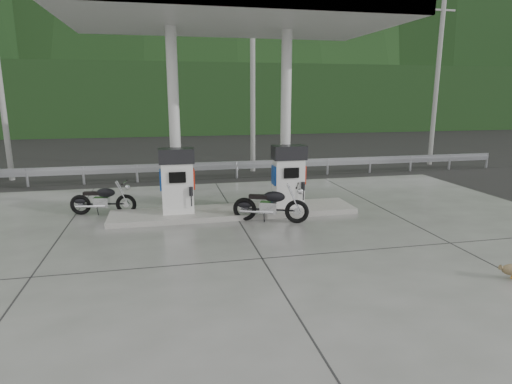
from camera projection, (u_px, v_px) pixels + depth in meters
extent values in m
plane|color=black|center=(253.00, 244.00, 9.97)|extent=(160.00, 160.00, 0.00)
cube|color=slate|center=(253.00, 243.00, 9.97)|extent=(18.00, 14.00, 0.02)
cube|color=gray|center=(235.00, 212.00, 12.33)|extent=(7.00, 1.40, 0.15)
cylinder|color=silver|center=(174.00, 121.00, 11.81)|extent=(0.30, 0.30, 5.00)
cylinder|color=silver|center=(286.00, 120.00, 12.47)|extent=(0.30, 0.30, 5.00)
cube|color=beige|center=(233.00, 17.00, 11.16)|extent=(8.50, 5.00, 0.40)
cube|color=black|center=(205.00, 166.00, 20.93)|extent=(60.00, 7.00, 0.01)
cylinder|color=gray|center=(253.00, 80.00, 18.55)|extent=(0.22, 0.22, 8.00)
cylinder|color=gray|center=(437.00, 82.00, 20.41)|extent=(0.22, 0.22, 8.00)
cube|color=black|center=(183.00, 99.00, 37.88)|extent=(80.00, 6.00, 6.00)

